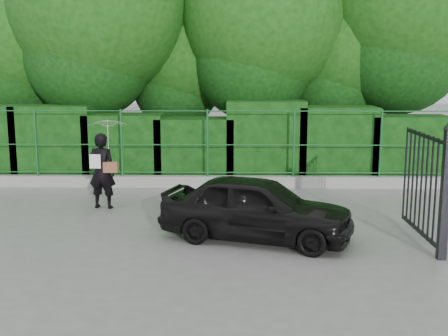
{
  "coord_description": "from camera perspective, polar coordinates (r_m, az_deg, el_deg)",
  "views": [
    {
      "loc": [
        1.1,
        -10.3,
        3.19
      ],
      "look_at": [
        0.9,
        1.3,
        1.1
      ],
      "focal_mm": 45.0,
      "sensor_mm": 36.0,
      "label": 1
    }
  ],
  "objects": [
    {
      "name": "hedge",
      "position": [
        15.99,
        -3.21,
        2.39
      ],
      "size": [
        14.2,
        1.2,
        2.26
      ],
      "color": "black",
      "rests_on": "ground"
    },
    {
      "name": "kerb",
      "position": [
        15.15,
        -3.18,
        -1.38
      ],
      "size": [
        14.0,
        0.25,
        0.3
      ],
      "primitive_type": "cube",
      "color": "#9E9E99",
      "rests_on": "ground"
    },
    {
      "name": "fence",
      "position": [
        14.96,
        -2.37,
        2.56
      ],
      "size": [
        14.13,
        0.06,
        1.8
      ],
      "color": "#175927",
      "rests_on": "kerb"
    },
    {
      "name": "gate",
      "position": [
        10.39,
        20.69,
        -1.57
      ],
      "size": [
        0.22,
        2.33,
        2.36
      ],
      "color": "black",
      "rests_on": "ground"
    },
    {
      "name": "ground",
      "position": [
        10.84,
        -4.89,
        -6.95
      ],
      "size": [
        80.0,
        80.0,
        0.0
      ],
      "primitive_type": "plane",
      "color": "gray"
    },
    {
      "name": "car",
      "position": [
        10.48,
        3.33,
        -4.07
      ],
      "size": [
        3.85,
        2.47,
        1.22
      ],
      "primitive_type": "imported",
      "rotation": [
        0.0,
        0.0,
        1.26
      ],
      "color": "black",
      "rests_on": "ground"
    },
    {
      "name": "trees",
      "position": [
        18.09,
        1.17,
        14.75
      ],
      "size": [
        17.1,
        6.15,
        8.08
      ],
      "color": "black",
      "rests_on": "ground"
    },
    {
      "name": "woman",
      "position": [
        12.99,
        -11.97,
        1.65
      ],
      "size": [
        0.92,
        0.87,
        2.05
      ],
      "color": "black",
      "rests_on": "ground"
    }
  ]
}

